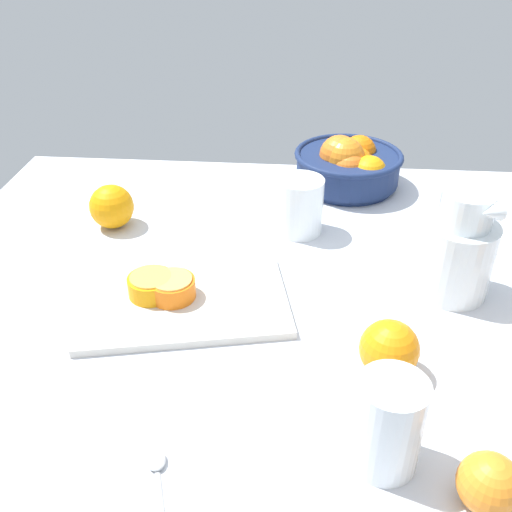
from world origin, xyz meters
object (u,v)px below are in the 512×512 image
juice_glass (387,429)px  cutting_board (184,301)px  second_glass (299,208)px  spoon (159,490)px  loose_orange_0 (389,349)px  loose_orange_2 (112,206)px  loose_orange_4 (489,484)px  juice_pitcher (456,255)px  orange_half_0 (151,285)px  orange_half_1 (172,288)px  fruit_bowl (348,164)px

juice_glass → cutting_board: 39.02cm
second_glass → spoon: 59.52cm
juice_glass → second_glass: (-10.60, 51.42, -0.25)cm
loose_orange_0 → loose_orange_2: size_ratio=0.95×
loose_orange_0 → loose_orange_4: 20.94cm
loose_orange_2 → spoon: loose_orange_2 is taller
juice_pitcher → loose_orange_2: juice_pitcher is taller
loose_orange_4 → spoon: loose_orange_4 is taller
juice_glass → loose_orange_2: (-46.03, 50.37, -0.99)cm
cutting_board → orange_half_0: orange_half_0 is taller
orange_half_1 → loose_orange_0: 34.05cm
juice_pitcher → orange_half_1: (-43.74, -6.98, -3.78)cm
juice_pitcher → orange_half_1: juice_pitcher is taller
juice_glass → orange_half_1: (-29.65, 27.14, -2.23)cm
fruit_bowl → orange_half_0: size_ratio=3.16×
loose_orange_0 → cutting_board: bearing=157.6°
juice_pitcher → cutting_board: size_ratio=0.57×
cutting_board → loose_orange_0: bearing=-22.4°
fruit_bowl → second_glass: size_ratio=2.16×
juice_pitcher → loose_orange_0: (-12.13, -19.60, -2.75)cm
juice_pitcher → spoon: 56.14cm
orange_half_1 → cutting_board: bearing=-9.8°
second_glass → loose_orange_2: size_ratio=1.28×
juice_glass → orange_half_1: 40.26cm
second_glass → loose_orange_0: size_ratio=1.35×
orange_half_1 → loose_orange_0: size_ratio=0.91×
juice_glass → loose_orange_4: juice_glass is taller
juice_glass → loose_orange_2: 68.24cm
second_glass → juice_pitcher: bearing=-35.0°
juice_pitcher → orange_half_1: size_ratio=2.55×
orange_half_0 → loose_orange_4: 53.87cm
orange_half_0 → second_glass: bearing=46.8°
cutting_board → loose_orange_4: loose_orange_4 is taller
orange_half_1 → loose_orange_4: 50.97cm
orange_half_0 → orange_half_1: size_ratio=1.02×
second_glass → loose_orange_4: (20.69, -56.18, -1.58)cm
fruit_bowl → juice_glass: bearing=-89.6°
loose_orange_0 → loose_orange_4: (8.14, -19.28, -0.63)cm
loose_orange_4 → orange_half_0: bearing=143.2°
juice_pitcher → loose_orange_4: size_ratio=2.74×
fruit_bowl → loose_orange_2: 50.30cm
loose_orange_2 → spoon: (21.69, -56.70, -3.75)cm
spoon → orange_half_0: bearing=104.4°
juice_glass → loose_orange_0: 14.70cm
loose_orange_2 → loose_orange_4: size_ratio=1.25×
cutting_board → juice_pitcher: bearing=9.8°
orange_half_0 → loose_orange_2: 26.33cm
spoon → orange_half_1: bearing=99.0°
loose_orange_0 → second_glass: bearing=108.8°
fruit_bowl → second_glass: (-10.05, -20.43, -0.25)cm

